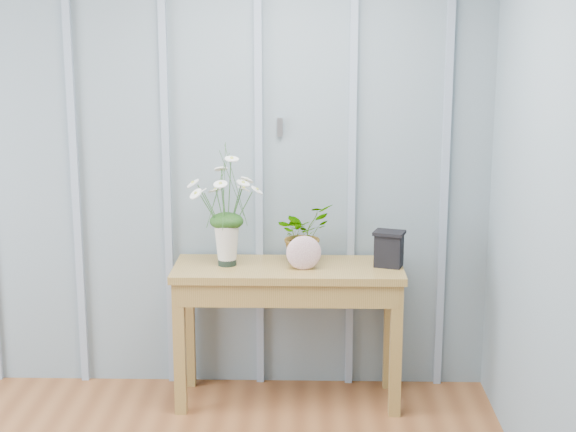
{
  "coord_description": "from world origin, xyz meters",
  "views": [
    {
      "loc": [
        1.02,
        -2.44,
        2.02
      ],
      "look_at": [
        0.91,
        1.94,
        1.03
      ],
      "focal_mm": 55.0,
      "sensor_mm": 36.0,
      "label": 1
    }
  ],
  "objects_px": {
    "daisy_vase": "(226,194)",
    "carved_box": "(389,248)",
    "sideboard": "(288,287)",
    "felt_disc_vessel": "(304,253)"
  },
  "relations": [
    {
      "from": "daisy_vase",
      "to": "carved_box",
      "type": "height_order",
      "value": "daisy_vase"
    },
    {
      "from": "sideboard",
      "to": "carved_box",
      "type": "height_order",
      "value": "carved_box"
    },
    {
      "from": "felt_disc_vessel",
      "to": "carved_box",
      "type": "xyz_separation_m",
      "value": [
        0.44,
        0.07,
        0.01
      ]
    },
    {
      "from": "felt_disc_vessel",
      "to": "carved_box",
      "type": "bearing_deg",
      "value": 5.09
    },
    {
      "from": "felt_disc_vessel",
      "to": "carved_box",
      "type": "relative_size",
      "value": 0.96
    },
    {
      "from": "sideboard",
      "to": "carved_box",
      "type": "distance_m",
      "value": 0.57
    },
    {
      "from": "carved_box",
      "to": "daisy_vase",
      "type": "bearing_deg",
      "value": 179.66
    },
    {
      "from": "daisy_vase",
      "to": "felt_disc_vessel",
      "type": "xyz_separation_m",
      "value": [
        0.4,
        -0.08,
        -0.29
      ]
    },
    {
      "from": "daisy_vase",
      "to": "sideboard",
      "type": "bearing_deg",
      "value": -2.23
    },
    {
      "from": "daisy_vase",
      "to": "carved_box",
      "type": "xyz_separation_m",
      "value": [
        0.85,
        -0.01,
        -0.29
      ]
    }
  ]
}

